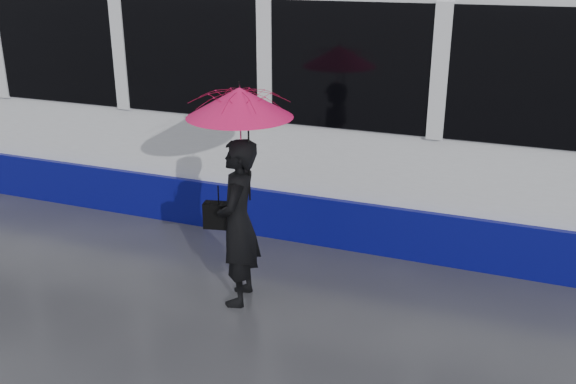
% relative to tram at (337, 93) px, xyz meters
% --- Properties ---
extents(ground, '(90.00, 90.00, 0.00)m').
position_rel_tram_xyz_m(ground, '(-0.06, -2.50, -1.64)').
color(ground, '#2C2C32').
rests_on(ground, ground).
extents(rails, '(34.00, 1.51, 0.02)m').
position_rel_tram_xyz_m(rails, '(-0.06, -0.00, -1.63)').
color(rails, '#3F3D38').
rests_on(rails, ground).
extents(tram, '(26.00, 2.56, 3.35)m').
position_rel_tram_xyz_m(tram, '(0.00, 0.00, 0.00)').
color(tram, white).
rests_on(tram, ground).
extents(woman, '(0.54, 0.70, 1.72)m').
position_rel_tram_xyz_m(woman, '(-0.13, -2.81, -0.78)').
color(woman, black).
rests_on(woman, ground).
extents(umbrella, '(1.20, 1.20, 1.16)m').
position_rel_tram_xyz_m(umbrella, '(-0.08, -2.81, 0.25)').
color(umbrella, '#E01271').
rests_on(umbrella, ground).
extents(handbag, '(0.33, 0.20, 0.45)m').
position_rel_tram_xyz_m(handbag, '(-0.35, -2.79, -0.74)').
color(handbag, black).
rests_on(handbag, ground).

